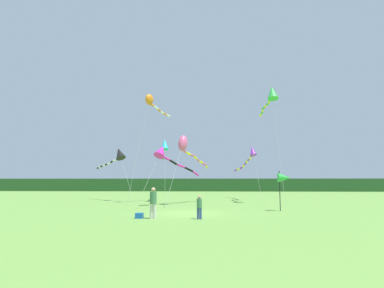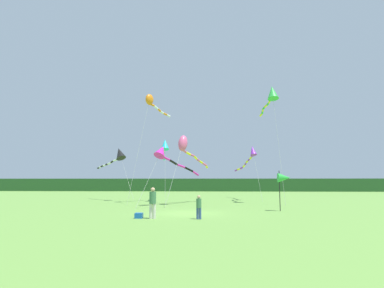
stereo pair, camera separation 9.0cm
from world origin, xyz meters
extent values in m
plane|color=#6B9E42|center=(0.00, 0.00, 0.00)|extent=(120.00, 120.00, 0.00)
cube|color=#234C23|center=(0.00, 45.00, 1.29)|extent=(108.00, 2.08, 2.59)
cylinder|color=silver|center=(-1.85, -3.16, 0.43)|extent=(0.18, 0.18, 0.86)
cylinder|color=silver|center=(-1.65, -3.16, 0.43)|extent=(0.18, 0.18, 0.86)
cylinder|color=#3F724C|center=(-1.75, -3.16, 1.20)|extent=(0.39, 0.39, 0.68)
sphere|color=tan|center=(-1.75, -3.16, 1.66)|extent=(0.25, 0.25, 0.25)
cylinder|color=#334C8C|center=(0.86, -3.29, 0.32)|extent=(0.13, 0.13, 0.65)
cylinder|color=#334C8C|center=(1.00, -3.29, 0.32)|extent=(0.13, 0.13, 0.65)
cylinder|color=#3F724C|center=(0.93, -3.29, 0.90)|extent=(0.30, 0.30, 0.51)
sphere|color=tan|center=(0.93, -3.29, 1.25)|extent=(0.19, 0.19, 0.19)
cube|color=#1959B2|center=(-2.58, -3.01, 0.15)|extent=(0.44, 0.43, 0.31)
cylinder|color=black|center=(6.60, 1.97, 1.45)|extent=(0.06, 0.06, 2.91)
cone|color=green|center=(6.95, 1.97, 2.38)|extent=(0.90, 0.70, 0.70)
cylinder|color=#B2B2B2|center=(6.66, 13.36, 2.77)|extent=(0.64, 2.09, 5.55)
cone|color=purple|center=(6.35, 14.39, 5.54)|extent=(1.01, 1.25, 1.31)
cylinder|color=purple|center=(6.33, 14.75, 5.00)|extent=(0.25, 0.77, 0.38)
cylinder|color=yellow|center=(6.24, 15.45, 4.79)|extent=(0.34, 0.79, 0.41)
cylinder|color=purple|center=(6.12, 16.14, 4.62)|extent=(0.32, 0.77, 0.33)
cylinder|color=yellow|center=(5.98, 16.84, 4.46)|extent=(0.36, 0.79, 0.39)
cylinder|color=purple|center=(5.87, 17.54, 4.24)|extent=(0.28, 0.79, 0.42)
cylinder|color=yellow|center=(5.75, 18.23, 4.01)|extent=(0.37, 0.80, 0.44)
cylinder|color=purple|center=(5.53, 18.90, 3.79)|extent=(0.49, 0.78, 0.39)
cylinder|color=yellow|center=(5.22, 19.54, 3.63)|extent=(0.52, 0.75, 0.31)
cylinder|color=purple|center=(4.93, 20.19, 3.52)|extent=(0.43, 0.77, 0.32)
cylinder|color=#B2B2B2|center=(-3.53, 4.95, 2.39)|extent=(1.59, 2.79, 4.80)
cone|color=#E026B2|center=(-2.75, 6.33, 4.79)|extent=(1.61, 1.77, 1.46)
cylinder|color=#E026B2|center=(-2.46, 6.91, 4.22)|extent=(0.78, 1.28, 0.49)
cylinder|color=black|center=(-1.88, 8.06, 3.89)|extent=(0.79, 1.29, 0.56)
cylinder|color=#E026B2|center=(-1.28, 9.20, 3.60)|extent=(0.81, 1.26, 0.41)
cylinder|color=black|center=(-0.60, 10.30, 3.31)|extent=(0.93, 1.22, 0.56)
cylinder|color=#E026B2|center=(0.03, 11.42, 2.94)|extent=(0.72, 1.31, 0.56)
cylinder|color=#B2B2B2|center=(-7.32, 12.14, 2.60)|extent=(2.19, 1.87, 5.20)
cone|color=black|center=(-8.41, 13.06, 5.19)|extent=(1.87, 1.82, 1.64)
cylinder|color=black|center=(-8.61, 13.24, 4.60)|extent=(0.58, 0.55, 0.35)
cylinder|color=white|center=(-9.05, 13.55, 4.46)|extent=(0.62, 0.44, 0.32)
cylinder|color=black|center=(-9.48, 13.87, 4.32)|extent=(0.56, 0.58, 0.36)
cylinder|color=white|center=(-9.90, 14.22, 4.16)|extent=(0.61, 0.50, 0.34)
cylinder|color=black|center=(-10.31, 14.57, 4.04)|extent=(0.54, 0.56, 0.28)
cylinder|color=white|center=(-10.70, 14.95, 3.96)|extent=(0.56, 0.53, 0.28)
cylinder|color=black|center=(-11.10, 15.32, 3.87)|extent=(0.56, 0.55, 0.30)
cylinder|color=white|center=(-11.47, 15.72, 3.79)|extent=(0.51, 0.57, 0.26)
cylinder|color=black|center=(-11.82, 16.14, 3.71)|extent=(0.53, 0.57, 0.30)
cylinder|color=#B2B2B2|center=(-3.00, 10.59, 2.99)|extent=(0.36, 1.87, 5.98)
cone|color=#1EB7CC|center=(-3.17, 11.52, 5.97)|extent=(1.04, 1.28, 1.34)
cylinder|color=#1EB7CC|center=(-3.20, 11.80, 5.48)|extent=(0.26, 0.61, 0.28)
cylinder|color=white|center=(-3.33, 12.33, 5.38)|extent=(0.41, 0.64, 0.32)
cylinder|color=#1EB7CC|center=(-3.48, 12.87, 5.26)|extent=(0.29, 0.62, 0.30)
cylinder|color=white|center=(-3.59, 13.42, 5.13)|extent=(0.35, 0.65, 0.35)
cylinder|color=#1EB7CC|center=(-3.73, 13.96, 4.98)|extent=(0.33, 0.63, 0.32)
cylinder|color=white|center=(-3.79, 14.51, 4.85)|extent=(0.21, 0.61, 0.33)
cylinder|color=#1EB7CC|center=(-3.80, 15.07, 4.69)|extent=(0.24, 0.63, 0.38)
cylinder|color=#B2B2B2|center=(-5.15, 8.04, 5.12)|extent=(1.43, 2.53, 10.25)
ellipsoid|color=orange|center=(-4.45, 9.29, 10.24)|extent=(1.09, 1.30, 1.25)
cylinder|color=orange|center=(-4.26, 9.52, 9.75)|extent=(0.56, 0.61, 0.28)
cylinder|color=white|center=(-3.92, 10.02, 9.61)|extent=(0.50, 0.68, 0.39)
cylinder|color=orange|center=(-3.68, 10.57, 9.44)|extent=(0.39, 0.68, 0.34)
cylinder|color=white|center=(-3.49, 11.14, 9.33)|extent=(0.39, 0.66, 0.27)
cylinder|color=orange|center=(-3.24, 11.68, 9.26)|extent=(0.50, 0.64, 0.28)
cylinder|color=white|center=(-2.94, 12.21, 9.18)|extent=(0.46, 0.65, 0.27)
cylinder|color=#B2B2B2|center=(-1.47, 5.49, 2.78)|extent=(1.18, 3.24, 5.57)
ellipsoid|color=#E5598C|center=(-0.90, 7.09, 5.56)|extent=(1.22, 1.58, 1.76)
cylinder|color=#E5598C|center=(-0.79, 7.43, 4.88)|extent=(0.42, 0.78, 0.34)
cylinder|color=yellow|center=(-0.49, 8.08, 4.72)|extent=(0.57, 0.76, 0.37)
cylinder|color=#E5598C|center=(-0.15, 8.71, 4.59)|extent=(0.49, 0.75, 0.27)
cylinder|color=yellow|center=(0.10, 9.37, 4.44)|extent=(0.43, 0.80, 0.43)
cylinder|color=#E5598C|center=(0.33, 10.05, 4.24)|extent=(0.44, 0.78, 0.36)
cylinder|color=yellow|center=(0.60, 10.71, 4.07)|extent=(0.50, 0.77, 0.36)
cylinder|color=#E5598C|center=(0.94, 11.33, 3.88)|extent=(0.58, 0.76, 0.42)
cylinder|color=yellow|center=(1.18, 11.99, 3.66)|extent=(0.30, 0.79, 0.40)
cylinder|color=#B2B2B2|center=(7.92, 8.15, 5.41)|extent=(0.35, 2.70, 10.83)
cone|color=green|center=(7.75, 9.49, 10.82)|extent=(1.24, 1.50, 1.60)
cylinder|color=green|center=(7.67, 9.75, 10.20)|extent=(0.38, 0.62, 0.33)
cylinder|color=yellow|center=(7.57, 10.28, 10.09)|extent=(0.21, 0.58, 0.28)
cylinder|color=green|center=(7.53, 10.82, 10.01)|extent=(0.28, 0.60, 0.28)
cylinder|color=yellow|center=(7.42, 11.35, 9.92)|extent=(0.35, 0.61, 0.29)
cylinder|color=green|center=(7.29, 11.88, 9.82)|extent=(0.30, 0.60, 0.29)
cylinder|color=yellow|center=(7.26, 12.41, 9.73)|extent=(0.23, 0.59, 0.30)
cylinder|color=green|center=(7.29, 12.96, 9.59)|extent=(0.23, 0.61, 0.36)
cylinder|color=yellow|center=(7.23, 13.49, 9.43)|extent=(0.35, 0.63, 0.35)
camera|label=1|loc=(1.54, -21.97, 2.18)|focal=30.24mm
camera|label=2|loc=(1.63, -21.97, 2.18)|focal=30.24mm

